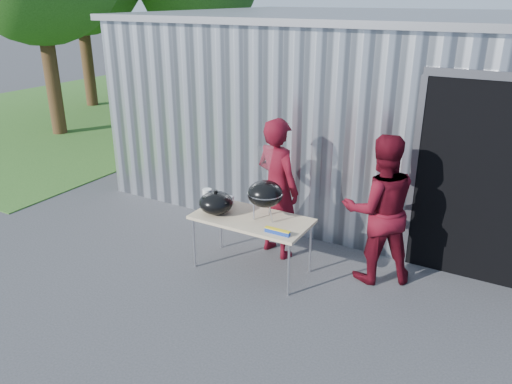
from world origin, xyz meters
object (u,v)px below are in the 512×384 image
Objects in this scene: person_cook at (277,188)px; person_bystander at (379,209)px; kettle_grill at (265,188)px; folding_table at (252,220)px.

person_cook is 1.02× the size of person_bystander.
person_bystander reaches higher than kettle_grill.
folding_table is 0.79× the size of person_bystander.
folding_table is at bearing -8.65° from person_bystander.
kettle_grill is at bearing -8.16° from person_bystander.
person_bystander is at bearing 22.94° from folding_table.
kettle_grill reaches higher than folding_table.
person_cook is at bearing 84.22° from folding_table.
person_bystander is at bearing 23.44° from kettle_grill.
person_bystander is at bearing -160.40° from person_cook.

